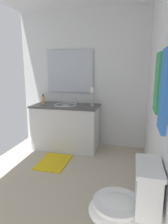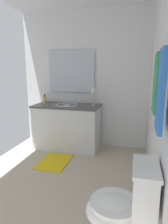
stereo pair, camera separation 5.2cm
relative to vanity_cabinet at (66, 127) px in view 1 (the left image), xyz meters
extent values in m
cube|color=beige|center=(1.22, 0.24, -0.41)|extent=(3.09, 2.37, 0.02)
cube|color=white|center=(1.22, 1.42, 0.82)|extent=(3.09, 0.04, 2.45)
cube|color=white|center=(-0.33, 0.24, 0.82)|extent=(0.04, 2.37, 2.45)
cube|color=silver|center=(0.00, 0.00, -0.02)|extent=(0.55, 1.14, 0.77)
cube|color=#4C4C4C|center=(0.00, 0.00, 0.38)|extent=(0.58, 1.17, 0.03)
sphere|color=black|center=(-0.10, -0.58, 0.02)|extent=(0.02, 0.02, 0.02)
sphere|color=black|center=(0.10, -0.58, 0.02)|extent=(0.02, 0.02, 0.02)
ellipsoid|color=white|center=(0.00, 0.00, 0.35)|extent=(0.38, 0.30, 0.11)
torus|color=white|center=(0.00, 0.00, 0.40)|extent=(0.40, 0.40, 0.02)
cylinder|color=silver|center=(0.00, 0.19, 0.47)|extent=(0.02, 0.02, 0.14)
cube|color=silver|center=(-0.28, 0.00, 0.98)|extent=(0.02, 0.87, 0.76)
cylinder|color=#B7B2A5|center=(-0.05, 0.47, 0.40)|extent=(0.09, 0.09, 0.01)
cylinder|color=#B7B2A5|center=(-0.05, 0.47, 0.51)|extent=(0.04, 0.04, 0.22)
cylinder|color=#B7B2A5|center=(-0.05, 0.47, 0.62)|extent=(0.08, 0.08, 0.01)
cylinder|color=white|center=(-0.05, 0.47, 0.67)|extent=(0.06, 0.06, 0.09)
cylinder|color=#E5B259|center=(0.00, -0.42, 0.47)|extent=(0.06, 0.06, 0.14)
cylinder|color=black|center=(0.00, -0.42, 0.56)|extent=(0.02, 0.02, 0.04)
ellipsoid|color=white|center=(1.89, 1.07, -0.08)|extent=(0.38, 0.46, 0.24)
cylinder|color=white|center=(1.89, 1.07, 0.00)|extent=(0.39, 0.39, 0.03)
cube|color=white|center=(1.89, 1.29, 0.16)|extent=(0.36, 0.17, 0.32)
cube|color=white|center=(1.89, 1.29, 0.33)|extent=(0.38, 0.19, 0.03)
cylinder|color=silver|center=(1.74, 1.36, 1.14)|extent=(0.77, 0.02, 0.02)
cube|color=#389E59|center=(1.54, 1.34, 0.92)|extent=(0.26, 0.03, 0.49)
cube|color=blue|center=(1.93, 1.34, 0.89)|extent=(0.24, 0.03, 0.53)
cube|color=yellow|center=(0.62, 0.00, -0.39)|extent=(0.60, 0.44, 0.02)
camera|label=1|loc=(3.29, 1.14, 1.03)|focal=31.96mm
camera|label=2|loc=(3.28, 1.19, 1.03)|focal=31.96mm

